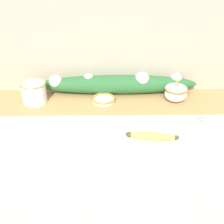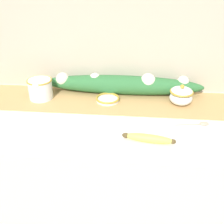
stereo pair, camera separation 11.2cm
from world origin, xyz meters
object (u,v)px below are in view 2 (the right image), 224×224
at_px(cream_pitcher, 40,88).
at_px(banana, 149,138).
at_px(small_dish, 108,99).
at_px(spoon, 202,124).
at_px(sugar_bowl, 181,96).

bearing_deg(cream_pitcher, banana, -31.47).
xyz_separation_m(small_dish, spoon, (0.43, -0.18, -0.01)).
height_order(cream_pitcher, small_dish, cream_pitcher).
relative_size(sugar_bowl, small_dish, 0.94).
height_order(banana, spoon, banana).
distance_m(cream_pitcher, sugar_bowl, 0.69).
bearing_deg(cream_pitcher, spoon, -13.10).
distance_m(cream_pitcher, spoon, 0.79).
xyz_separation_m(cream_pitcher, spoon, (0.77, -0.18, -0.05)).
distance_m(small_dish, spoon, 0.46).
height_order(sugar_bowl, small_dish, sugar_bowl).
relative_size(cream_pitcher, banana, 0.68).
distance_m(cream_pitcher, small_dish, 0.34).
xyz_separation_m(cream_pitcher, banana, (0.53, -0.33, -0.04)).
xyz_separation_m(sugar_bowl, banana, (-0.16, -0.33, -0.03)).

